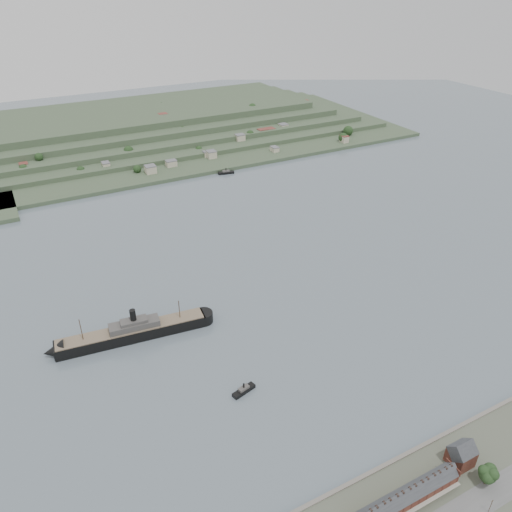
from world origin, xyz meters
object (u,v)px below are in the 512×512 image
gabled_building (461,454)px  tugboat (244,390)px  terrace_row (404,499)px  steamship (128,333)px  fig_tree (489,474)px

gabled_building → tugboat: size_ratio=0.97×
terrace_row → tugboat: bearing=107.9°
steamship → fig_tree: size_ratio=9.63×
fig_tree → tugboat: bearing=124.6°
terrace_row → gabled_building: bearing=6.1°
terrace_row → fig_tree: bearing=-12.9°
fig_tree → gabled_building: bearing=100.3°
gabled_building → tugboat: gabled_building is taller
terrace_row → steamship: bearing=113.8°
terrace_row → gabled_building: (37.50, 4.02, 1.34)m
terrace_row → tugboat: terrace_row is taller
gabled_building → tugboat: (-67.22, 87.83, -6.65)m
fig_tree → steamship: bearing=122.9°
terrace_row → fig_tree: terrace_row is taller
gabled_building → fig_tree: 13.39m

